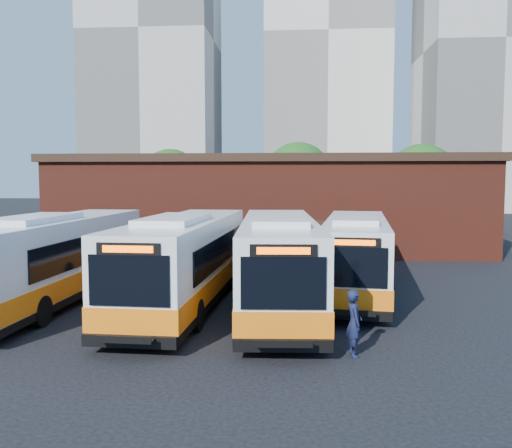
# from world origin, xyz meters

# --- Properties ---
(ground) EXTENTS (220.00, 220.00, 0.00)m
(ground) POSITION_xyz_m (0.00, 0.00, 0.00)
(ground) COLOR black
(bus_west) EXTENTS (3.16, 13.07, 3.53)m
(bus_west) POSITION_xyz_m (-7.52, 2.06, 1.60)
(bus_west) COLOR white
(bus_west) RESTS_ON ground
(bus_midwest) EXTENTS (3.21, 13.16, 3.56)m
(bus_midwest) POSITION_xyz_m (-2.29, 1.95, 1.62)
(bus_midwest) COLOR white
(bus_midwest) RESTS_ON ground
(bus_mideast) EXTENTS (3.40, 13.20, 3.56)m
(bus_mideast) POSITION_xyz_m (1.29, 1.91, 1.62)
(bus_mideast) COLOR white
(bus_mideast) RESTS_ON ground
(bus_east) EXTENTS (3.89, 12.47, 3.35)m
(bus_east) POSITION_xyz_m (4.53, 5.00, 1.52)
(bus_east) COLOR white
(bus_east) RESTS_ON ground
(transit_worker) EXTENTS (0.53, 0.73, 1.85)m
(transit_worker) POSITION_xyz_m (3.57, -3.67, 0.92)
(transit_worker) COLOR #131938
(transit_worker) RESTS_ON ground
(depot_building) EXTENTS (28.60, 12.60, 6.40)m
(depot_building) POSITION_xyz_m (0.00, 20.00, 3.26)
(depot_building) COLOR maroon
(depot_building) RESTS_ON ground
(tree_west) EXTENTS (6.00, 6.00, 7.65)m
(tree_west) POSITION_xyz_m (-10.00, 32.00, 4.64)
(tree_west) COLOR #382314
(tree_west) RESTS_ON ground
(tree_mid) EXTENTS (6.56, 6.56, 8.36)m
(tree_mid) POSITION_xyz_m (2.00, 34.00, 5.08)
(tree_mid) COLOR #382314
(tree_mid) RESTS_ON ground
(tree_east) EXTENTS (6.24, 6.24, 7.96)m
(tree_east) POSITION_xyz_m (13.00, 31.00, 4.83)
(tree_east) COLOR #382314
(tree_east) RESTS_ON ground
(tower_left) EXTENTS (20.00, 18.00, 56.20)m
(tower_left) POSITION_xyz_m (-22.00, 72.00, 27.84)
(tower_left) COLOR #B9B4AA
(tower_left) RESTS_ON ground
(tower_center) EXTENTS (22.00, 20.00, 61.20)m
(tower_center) POSITION_xyz_m (7.00, 86.00, 30.34)
(tower_center) COLOR silver
(tower_center) RESTS_ON ground
(tower_right) EXTENTS (18.00, 18.00, 49.20)m
(tower_right) POSITION_xyz_m (30.00, 68.00, 24.34)
(tower_right) COLOR #B9B4AA
(tower_right) RESTS_ON ground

